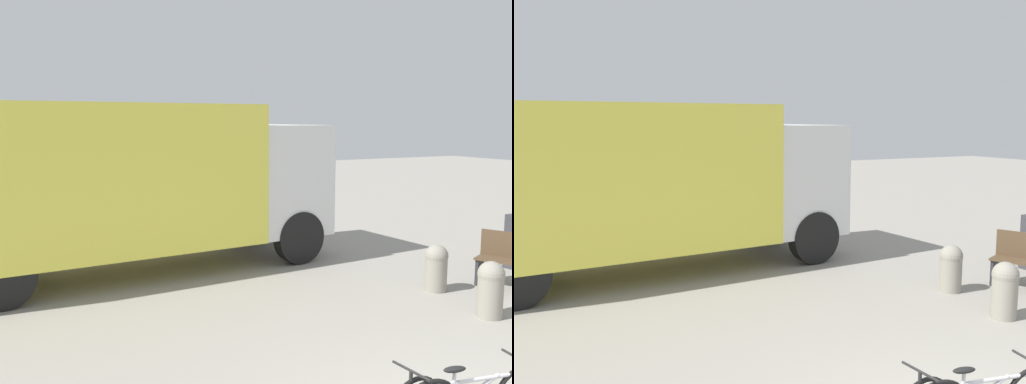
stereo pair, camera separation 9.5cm
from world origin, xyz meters
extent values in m
cube|color=#EAE04C|center=(-2.01, 7.32, 1.83)|extent=(6.19, 2.95, 2.61)
cube|color=silver|center=(1.80, 7.60, 1.64)|extent=(1.81, 2.52, 2.22)
cylinder|color=black|center=(1.72, 8.70, 0.53)|extent=(1.07, 0.36, 1.05)
cylinder|color=black|center=(1.89, 6.51, 0.53)|extent=(1.07, 0.36, 1.05)
cylinder|color=black|center=(-3.58, 6.10, 0.53)|extent=(1.07, 0.36, 1.05)
cube|color=#2D2D33|center=(3.97, 3.85, 0.23)|extent=(0.33, 0.19, 0.46)
cylinder|color=black|center=(-0.59, 0.49, 0.65)|extent=(0.03, 0.03, 0.14)
cylinder|color=black|center=(-0.59, 0.49, 0.72)|extent=(0.05, 0.44, 0.02)
cylinder|color=silver|center=(0.05, 0.32, 0.58)|extent=(0.82, 0.18, 0.04)
cylinder|color=silver|center=(-0.21, 0.37, 0.63)|extent=(0.03, 0.03, 0.11)
ellipsoid|color=black|center=(-0.21, 0.37, 0.71)|extent=(0.23, 0.13, 0.05)
cylinder|color=gray|center=(2.75, 2.56, 0.32)|extent=(0.36, 0.36, 0.64)
sphere|color=gray|center=(2.75, 2.56, 0.64)|extent=(0.38, 0.38, 0.38)
cylinder|color=gray|center=(3.00, 3.89, 0.30)|extent=(0.36, 0.36, 0.60)
sphere|color=gray|center=(3.00, 3.89, 0.60)|extent=(0.38, 0.38, 0.38)
camera|label=1|loc=(-3.87, -3.07, 2.87)|focal=40.00mm
camera|label=2|loc=(-3.78, -3.12, 2.87)|focal=40.00mm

